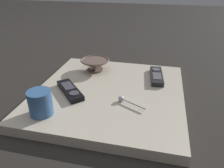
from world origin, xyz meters
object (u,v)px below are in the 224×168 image
object	(u,v)px
cereal_bowl	(95,64)
tv_remote_far	(70,90)
coffee_mug	(40,103)
tv_remote_near	(157,76)
teaspoon	(124,100)

from	to	relation	value
cereal_bowl	tv_remote_far	world-z (taller)	cereal_bowl
coffee_mug	tv_remote_near	bearing A→B (deg)	45.13
cereal_bowl	teaspoon	bearing A→B (deg)	-53.65
cereal_bowl	teaspoon	world-z (taller)	cereal_bowl
coffee_mug	tv_remote_near	distance (m)	0.53
tv_remote_far	coffee_mug	bearing A→B (deg)	-103.00
tv_remote_near	coffee_mug	bearing A→B (deg)	-134.87
coffee_mug	tv_remote_far	size ratio (longest dim) A/B	0.52
cereal_bowl	tv_remote_near	xyz separation A→B (m)	(0.30, -0.02, -0.02)
coffee_mug	tv_remote_far	bearing A→B (deg)	77.00
teaspoon	cereal_bowl	bearing A→B (deg)	126.35
teaspoon	tv_remote_near	size ratio (longest dim) A/B	0.60
cereal_bowl	coffee_mug	distance (m)	0.40
cereal_bowl	teaspoon	size ratio (longest dim) A/B	1.29
cereal_bowl	coffee_mug	xyz separation A→B (m)	(-0.07, -0.40, 0.01)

